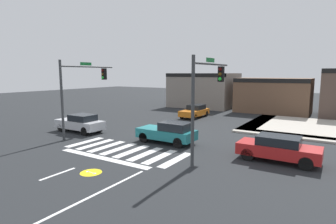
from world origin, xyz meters
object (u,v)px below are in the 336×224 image
Objects in this scene: car_teal at (168,132)px; car_orange at (195,111)px; car_red at (278,148)px; traffic_signal_southeast at (207,89)px; traffic_signal_southwest at (82,84)px; car_silver at (80,123)px.

car_teal is 11.73m from car_orange.
car_teal is 0.96× the size of car_red.
car_red is (3.68, 1.65, -3.28)m from traffic_signal_southeast.
car_orange is (-3.54, 11.18, -0.08)m from car_teal.
car_red reaches higher than car_orange.
traffic_signal_southwest is at bearing 12.35° from car_teal.
car_teal is (-3.70, 1.85, -3.26)m from traffic_signal_southeast.
traffic_signal_southwest is (-10.68, 0.32, 0.03)m from traffic_signal_southeast.
car_silver is at bearing 85.00° from traffic_signal_southeast.
car_silver is at bearing 2.22° from car_red.
car_teal is at bearing -1.53° from car_red.
car_red is at bearing -177.78° from car_silver.
car_teal is at bearing 63.42° from traffic_signal_southeast.
traffic_signal_southwest is 1.35× the size of car_red.
car_orange is at bearing -72.45° from car_teal.
traffic_signal_southeast is 1.34× the size of car_silver.
car_silver reaches higher than car_red.
traffic_signal_southwest is at bearing 5.30° from car_red.
car_orange is at bearing -46.19° from car_red.
car_red is (15.65, 0.61, -0.00)m from car_silver.
traffic_signal_southwest is 1.34× the size of car_silver.
traffic_signal_southeast is 1.38× the size of car_orange.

